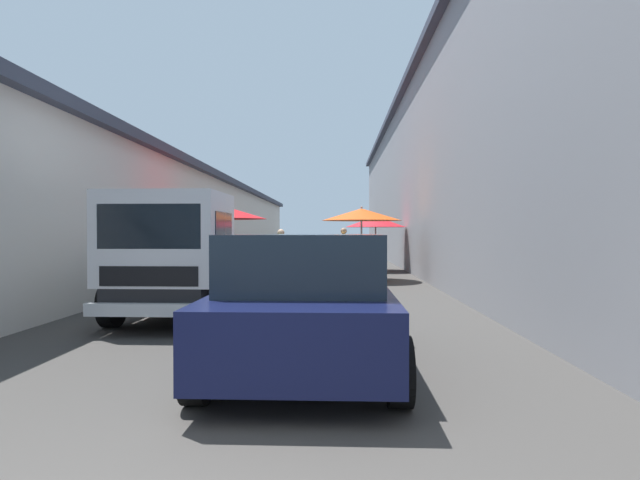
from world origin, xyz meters
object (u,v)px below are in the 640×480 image
(fruit_stall_near_left, at_px, (222,222))
(hatchback_car, at_px, (307,299))
(fruit_stall_mid_lane, at_px, (375,228))
(parked_scooter, at_px, (165,276))
(vendor_by_crates, at_px, (344,247))
(plastic_stool, at_px, (392,321))
(fruit_stall_far_right, at_px, (363,224))
(vendor_in_shade, at_px, (281,252))
(delivery_truck, at_px, (181,258))

(fruit_stall_near_left, xyz_separation_m, hatchback_car, (-7.76, -2.69, -1.00))
(fruit_stall_mid_lane, relative_size, parked_scooter, 1.36)
(vendor_by_crates, height_order, parked_scooter, vendor_by_crates)
(fruit_stall_mid_lane, relative_size, plastic_stool, 5.27)
(fruit_stall_far_right, height_order, parked_scooter, fruit_stall_far_right)
(vendor_in_shade, xyz_separation_m, plastic_stool, (-8.57, -2.38, -0.57))
(fruit_stall_near_left, distance_m, vendor_by_crates, 5.82)
(fruit_stall_near_left, relative_size, fruit_stall_far_right, 0.97)
(hatchback_car, bearing_deg, vendor_by_crates, -2.57)
(fruit_stall_mid_lane, height_order, vendor_in_shade, fruit_stall_mid_lane)
(fruit_stall_far_right, height_order, delivery_truck, fruit_stall_far_right)
(vendor_in_shade, height_order, parked_scooter, vendor_in_shade)
(fruit_stall_far_right, bearing_deg, parked_scooter, 129.64)
(fruit_stall_far_right, xyz_separation_m, fruit_stall_mid_lane, (3.87, -0.65, -0.09))
(vendor_by_crates, bearing_deg, fruit_stall_mid_lane, -39.44)
(parked_scooter, bearing_deg, plastic_stool, -137.38)
(delivery_truck, bearing_deg, vendor_in_shade, -7.90)
(vendor_by_crates, height_order, plastic_stool, vendor_by_crates)
(vendor_by_crates, bearing_deg, parked_scooter, 146.50)
(plastic_stool, bearing_deg, vendor_by_crates, 2.40)
(fruit_stall_mid_lane, bearing_deg, plastic_stool, 176.85)
(fruit_stall_near_left, bearing_deg, plastic_stool, -150.86)
(hatchback_car, distance_m, vendor_by_crates, 12.53)
(vendor_in_shade, xyz_separation_m, parked_scooter, (-3.47, 2.31, -0.45))
(parked_scooter, bearing_deg, vendor_in_shade, -33.61)
(fruit_stall_near_left, relative_size, delivery_truck, 0.48)
(fruit_stall_near_left, relative_size, fruit_stall_mid_lane, 1.03)
(fruit_stall_far_right, xyz_separation_m, parked_scooter, (-3.94, 4.76, -1.27))
(fruit_stall_near_left, height_order, fruit_stall_mid_lane, fruit_stall_near_left)
(fruit_stall_far_right, bearing_deg, fruit_stall_mid_lane, -9.50)
(plastic_stool, bearing_deg, parked_scooter, 42.62)
(delivery_truck, xyz_separation_m, vendor_by_crates, (9.63, -2.84, -0.10))
(fruit_stall_near_left, bearing_deg, vendor_by_crates, -34.32)
(fruit_stall_near_left, distance_m, hatchback_car, 8.27)
(fruit_stall_far_right, distance_m, vendor_in_shade, 2.62)
(delivery_truck, xyz_separation_m, vendor_in_shade, (6.74, -0.94, -0.14))
(hatchback_car, bearing_deg, fruit_stall_near_left, 19.13)
(fruit_stall_mid_lane, xyz_separation_m, parked_scooter, (-7.81, 5.40, -1.18))
(fruit_stall_mid_lane, xyz_separation_m, delivery_truck, (-11.08, 4.03, -0.59))
(fruit_stall_near_left, relative_size, vendor_by_crates, 1.45)
(fruit_stall_far_right, distance_m, delivery_truck, 7.99)
(fruit_stall_mid_lane, height_order, parked_scooter, fruit_stall_mid_lane)
(fruit_stall_far_right, height_order, hatchback_car, fruit_stall_far_right)
(fruit_stall_far_right, relative_size, parked_scooter, 1.44)
(fruit_stall_far_right, distance_m, plastic_stool, 9.14)
(vendor_in_shade, bearing_deg, fruit_stall_far_right, -79.20)
(fruit_stall_near_left, distance_m, plastic_stool, 7.80)
(fruit_stall_near_left, height_order, vendor_in_shade, fruit_stall_near_left)
(hatchback_car, xyz_separation_m, vendor_in_shade, (9.63, 1.34, 0.16))
(fruit_stall_near_left, height_order, delivery_truck, fruit_stall_near_left)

